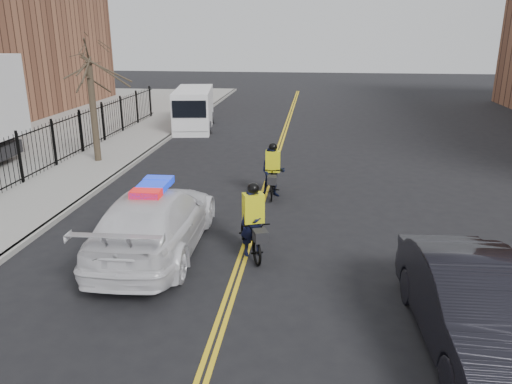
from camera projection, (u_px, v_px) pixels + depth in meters
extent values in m
plane|color=black|center=(234.00, 284.00, 11.45)|extent=(120.00, 120.00, 0.00)
cube|color=yellow|center=(265.00, 183.00, 19.01)|extent=(0.10, 60.00, 0.01)
cube|color=yellow|center=(270.00, 183.00, 18.99)|extent=(0.10, 60.00, 0.01)
cube|color=gray|center=(80.00, 174.00, 19.82)|extent=(3.00, 60.00, 0.15)
cube|color=gray|center=(116.00, 176.00, 19.65)|extent=(0.20, 60.00, 0.15)
cylinder|color=#352A1F|center=(94.00, 114.00, 21.08)|extent=(0.28, 0.28, 4.00)
imported|color=white|center=(155.00, 221.00, 12.90)|extent=(2.52, 5.89, 1.69)
cube|color=#0C26CC|center=(153.00, 187.00, 12.61)|extent=(0.74, 1.57, 0.16)
imported|color=black|center=(474.00, 307.00, 8.91)|extent=(2.03, 5.13, 1.66)
cube|color=white|center=(194.00, 109.00, 29.14)|extent=(2.80, 5.64, 2.30)
cube|color=white|center=(190.00, 119.00, 26.98)|extent=(2.05, 1.09, 1.20)
cube|color=black|center=(189.00, 109.00, 26.41)|extent=(1.79, 0.37, 0.90)
cylinder|color=black|center=(175.00, 128.00, 27.84)|extent=(0.35, 0.73, 0.70)
cylinder|color=black|center=(209.00, 127.00, 27.91)|extent=(0.35, 0.73, 0.70)
cylinder|color=black|center=(181.00, 118.00, 30.88)|extent=(0.35, 0.73, 0.70)
cylinder|color=black|center=(212.00, 118.00, 30.94)|extent=(0.35, 0.73, 0.70)
imported|color=black|center=(253.00, 236.00, 12.79)|extent=(1.37, 2.10, 1.04)
imported|color=black|center=(253.00, 222.00, 12.67)|extent=(0.76, 0.64, 1.79)
cube|color=yellow|center=(253.00, 208.00, 12.55)|extent=(0.60, 0.51, 0.75)
sphere|color=black|center=(253.00, 189.00, 12.39)|extent=(0.30, 0.30, 0.30)
cube|color=black|center=(260.00, 236.00, 12.06)|extent=(0.44, 0.46, 0.28)
imported|color=black|center=(273.00, 181.00, 17.31)|extent=(0.63, 1.91, 1.13)
imported|color=black|center=(273.00, 172.00, 17.21)|extent=(0.88, 0.71, 1.75)
cube|color=yellow|center=(273.00, 161.00, 17.09)|extent=(0.52, 0.36, 0.74)
sphere|color=black|center=(273.00, 147.00, 16.94)|extent=(0.29, 0.29, 0.29)
cube|color=black|center=(272.00, 180.00, 16.59)|extent=(0.34, 0.38, 0.27)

